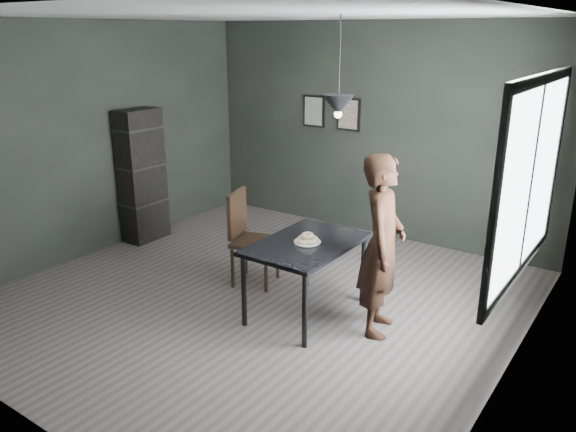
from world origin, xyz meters
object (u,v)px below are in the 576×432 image
Objects in this scene: woman at (382,246)px; pendant_lamp at (338,105)px; wood_chair at (247,232)px; cafe_table at (306,250)px; white_plate at (307,243)px; shelf_unit at (142,176)px.

woman is 1.30m from pendant_lamp.
pendant_lamp is at bearing -24.31° from wood_chair.
cafe_table is 5.22× the size of white_plate.
shelf_unit is (-2.92, 0.54, 0.19)m from cafe_table.
white_plate is at bearing -151.03° from pendant_lamp.
woman reaches higher than white_plate.
pendant_lamp is (-0.48, -0.02, 1.21)m from woman.
cafe_table is 1.16× the size of wood_chair.
cafe_table is 0.76m from woman.
wood_chair reaches higher than cafe_table.
cafe_table is 1.41m from pendant_lamp.
woman reaches higher than cafe_table.
woman is 3.68m from shelf_unit.
cafe_table is 0.71× the size of woman.
shelf_unit is 3.41m from pendant_lamp.
pendant_lamp is at bearing 21.80° from cafe_table.
pendant_lamp reaches higher than white_plate.
woman is 0.97× the size of shelf_unit.
cafe_table is 1.39× the size of pendant_lamp.
woman is (0.71, 0.14, 0.08)m from white_plate.
wood_chair is at bearing -9.84° from shelf_unit.
pendant_lamp is at bearing 28.97° from white_plate.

